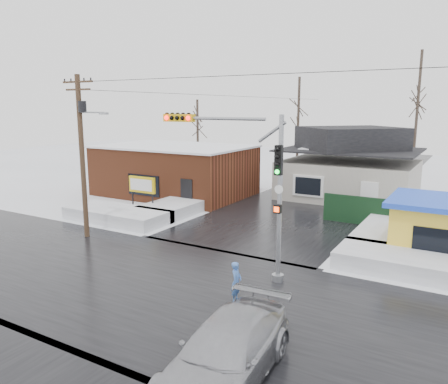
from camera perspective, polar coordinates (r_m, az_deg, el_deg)
The scene contains 20 objects.
ground at distance 18.62m, azimuth -8.47°, elevation -12.12°, with size 120.00×120.00×0.00m, color white.
road_ns at distance 18.62m, azimuth -8.47°, elevation -12.09°, with size 10.00×120.00×0.02m, color black.
road_ew at distance 18.62m, azimuth -8.47°, elevation -12.09°, with size 120.00×10.00×0.02m, color black.
snowbank_nw at distance 29.19m, azimuth -13.75°, elevation -2.90°, with size 7.00×3.00×0.80m, color white.
snowbank_ne at distance 21.49m, azimuth 23.93°, elevation -8.63°, with size 7.00×3.00×0.80m, color white.
snowbank_nside_w at distance 31.69m, azimuth -4.86°, elevation -1.52°, with size 3.00×8.00×0.80m, color white.
snowbank_nside_e at distance 26.47m, azimuth 20.90°, elevation -4.77°, with size 3.00×8.00×0.80m, color white.
traffic_signal at distance 18.49m, azimuth 2.84°, elevation 2.48°, with size 6.05×0.68×7.00m.
utility_pole at distance 25.26m, azimuth -18.00°, elevation 5.59°, with size 3.15×0.44×9.00m.
brick_building at distance 36.88m, azimuth -6.43°, elevation 2.89°, with size 12.20×8.20×4.12m.
marquee_sign at distance 30.67m, azimuth -10.66°, elevation 0.80°, with size 2.20×0.21×2.55m.
house at distance 36.65m, azimuth 16.07°, elevation 3.33°, with size 10.40×8.40×5.76m.
kiosk at distance 24.02m, azimuth 26.15°, elevation -4.14°, with size 4.60×4.60×2.88m.
fence at distance 28.34m, azimuth 20.65°, elevation -2.68°, with size 8.00×0.12×1.80m, color black.
tree_far_left at distance 41.98m, azimuth 9.75°, elevation 11.83°, with size 3.00×3.00×10.00m.
tree_far_mid at distance 41.61m, azimuth 24.21°, elevation 13.24°, with size 3.00×3.00×12.00m.
tree_far_west at distance 44.80m, azimuth -3.49°, elevation 9.88°, with size 3.00×3.00×8.00m.
pedestrian at distance 16.83m, azimuth 1.62°, elevation -11.70°, with size 0.57×0.37×1.56m, color #4572C2.
car at distance 12.50m, azimuth 0.36°, elevation -20.20°, with size 2.28×5.60×1.62m, color #A4A5AB.
shopping_bag at distance 16.75m, azimuth 3.06°, elevation -14.11°, with size 0.28×0.12×0.35m, color black.
Camera 1 is at (10.84, -13.26, 7.31)m, focal length 35.00 mm.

